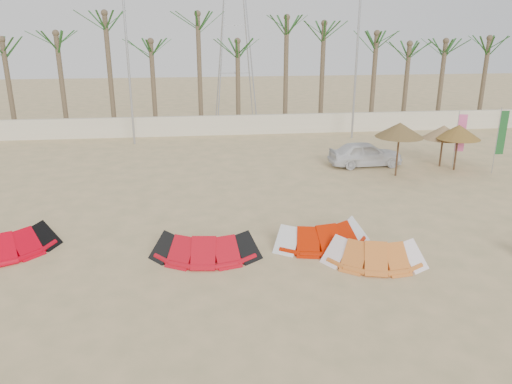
{
  "coord_description": "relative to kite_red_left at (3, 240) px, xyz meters",
  "views": [
    {
      "loc": [
        -2.04,
        -11.21,
        7.21
      ],
      "look_at": [
        0.0,
        6.0,
        1.3
      ],
      "focal_mm": 35.0,
      "sensor_mm": 36.0,
      "label": 1
    }
  ],
  "objects": [
    {
      "name": "ground",
      "position": [
        8.55,
        -4.7,
        -0.42
      ],
      "size": [
        120.0,
        120.0,
        0.0
      ],
      "primitive_type": "plane",
      "color": "#D8B37D",
      "rests_on": "ground"
    },
    {
      "name": "boundary_wall",
      "position": [
        8.55,
        17.3,
        0.23
      ],
      "size": [
        60.0,
        0.3,
        1.3
      ],
      "primitive_type": "cube",
      "color": "beige",
      "rests_on": "ground"
    },
    {
      "name": "palm_line",
      "position": [
        9.22,
        18.8,
        6.02
      ],
      "size": [
        52.0,
        4.0,
        7.7
      ],
      "color": "brown",
      "rests_on": "ground"
    },
    {
      "name": "lamp_b",
      "position": [
        2.58,
        15.3,
        5.35
      ],
      "size": [
        1.25,
        0.14,
        11.0
      ],
      "color": "#A5A8AD",
      "rests_on": "ground"
    },
    {
      "name": "lamp_c",
      "position": [
        16.58,
        15.3,
        5.35
      ],
      "size": [
        1.25,
        0.14,
        11.0
      ],
      "color": "#A5A8AD",
      "rests_on": "ground"
    },
    {
      "name": "pylon",
      "position": [
        9.55,
        23.3,
        -0.42
      ],
      "size": [
        3.0,
        3.0,
        14.0
      ],
      "primitive_type": null,
      "color": "#A5A8AD",
      "rests_on": "ground"
    },
    {
      "name": "kite_red_left",
      "position": [
        0.0,
        0.0,
        0.0
      ],
      "size": [
        3.92,
        2.73,
        0.9
      ],
      "color": "#C40012",
      "rests_on": "ground"
    },
    {
      "name": "kite_red_mid",
      "position": [
        6.6,
        -0.99,
        -0.0
      ],
      "size": [
        3.52,
        1.86,
        0.9
      ],
      "color": "#B70A17",
      "rests_on": "ground"
    },
    {
      "name": "kite_red_right",
      "position": [
        10.57,
        -0.53,
        -0.0
      ],
      "size": [
        3.49,
        2.02,
        0.9
      ],
      "color": "#B71A00",
      "rests_on": "ground"
    },
    {
      "name": "kite_orange",
      "position": [
        11.82,
        -2.09,
        -0.0
      ],
      "size": [
        3.34,
        2.14,
        0.9
      ],
      "color": "orange",
      "rests_on": "ground"
    },
    {
      "name": "parasol_left",
      "position": [
        16.16,
        6.77,
        1.88
      ],
      "size": [
        2.33,
        2.33,
        2.66
      ],
      "color": "#4C331E",
      "rests_on": "ground"
    },
    {
      "name": "parasol_mid",
      "position": [
        19.55,
        7.41,
        1.57
      ],
      "size": [
        2.19,
        2.19,
        2.35
      ],
      "color": "#4C331E",
      "rests_on": "ground"
    },
    {
      "name": "parasol_right",
      "position": [
        19.14,
        8.16,
        1.41
      ],
      "size": [
        2.11,
        2.11,
        2.18
      ],
      "color": "#4C331E",
      "rests_on": "ground"
    },
    {
      "name": "flag_pink",
      "position": [
        19.9,
        7.91,
        1.33
      ],
      "size": [
        0.44,
        0.17,
        2.95
      ],
      "color": "#A5A8AD",
      "rests_on": "ground"
    },
    {
      "name": "flag_green",
      "position": [
        21.3,
        6.59,
        1.56
      ],
      "size": [
        0.45,
        0.04,
        3.34
      ],
      "color": "#A5A8AD",
      "rests_on": "ground"
    },
    {
      "name": "car",
      "position": [
        15.23,
        8.7,
        0.23
      ],
      "size": [
        3.89,
        1.72,
        1.3
      ],
      "primitive_type": "imported",
      "rotation": [
        0.0,
        0.0,
        1.62
      ],
      "color": "silver",
      "rests_on": "ground"
    }
  ]
}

